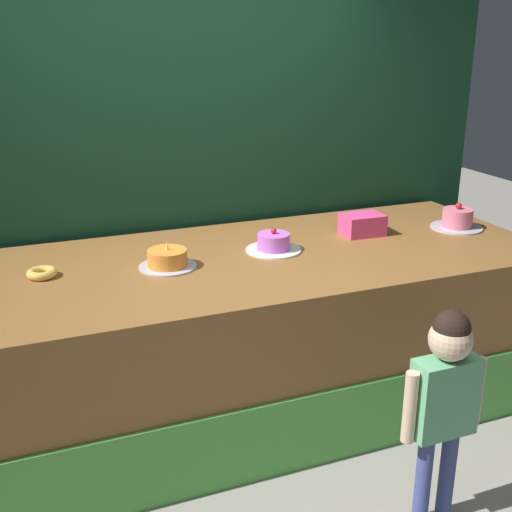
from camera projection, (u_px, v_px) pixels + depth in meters
ground_plane at (269, 475)px, 3.21m from camera, size 12.00×12.00×0.00m
stage_platform at (226, 338)px, 3.63m from camera, size 3.69×1.34×0.93m
curtain_backdrop at (183, 154)px, 4.00m from camera, size 4.27×0.08×2.77m
child_figure at (445, 390)px, 2.71m from camera, size 0.40×0.18×1.04m
pink_box at (362, 224)px, 3.90m from camera, size 0.25×0.19×0.13m
donut at (42, 273)px, 3.23m from camera, size 0.15×0.15×0.04m
cake_center_left at (167, 259)px, 3.35m from camera, size 0.30×0.30×0.15m
cake_center_right at (274, 243)px, 3.61m from camera, size 0.32×0.32×0.13m
cake_far_right at (457, 220)px, 4.03m from camera, size 0.32×0.32×0.17m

